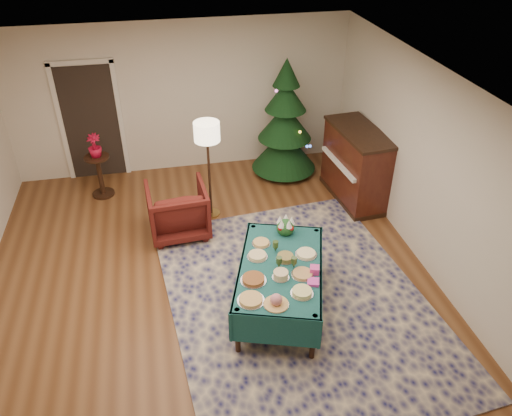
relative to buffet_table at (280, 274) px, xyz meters
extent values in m
plane|color=#593319|center=(-0.80, 0.53, -0.54)|extent=(7.00, 7.00, 0.00)
plane|color=white|center=(-0.80, 0.53, 2.16)|extent=(7.00, 7.00, 0.00)
plane|color=beige|center=(-0.80, 4.03, 0.81)|extent=(6.00, 0.00, 6.00)
plane|color=beige|center=(2.20, 0.53, 0.81)|extent=(0.00, 7.00, 7.00)
cube|color=black|center=(-2.40, 4.02, 0.48)|extent=(0.92, 0.02, 2.04)
cube|color=silver|center=(-2.90, 4.01, 0.51)|extent=(0.08, 0.04, 2.14)
cube|color=silver|center=(-1.90, 4.01, 0.51)|extent=(0.08, 0.04, 2.14)
cube|color=silver|center=(-2.40, 4.01, 1.56)|extent=(1.08, 0.04, 0.08)
cube|color=#121547|center=(0.26, 0.05, -0.53)|extent=(3.58, 4.48, 0.02)
cylinder|color=black|center=(-0.65, -0.61, -0.20)|extent=(0.06, 0.06, 0.68)
cylinder|color=black|center=(-0.16, 0.88, -0.20)|extent=(0.06, 0.06, 0.68)
cylinder|color=black|center=(0.16, -0.88, -0.20)|extent=(0.06, 0.06, 0.68)
cylinder|color=black|center=(0.65, 0.61, -0.20)|extent=(0.06, 0.06, 0.68)
cube|color=#144844|center=(0.00, 0.00, 0.12)|extent=(1.47, 1.93, 0.04)
cube|color=#144844|center=(0.26, 0.80, -0.08)|extent=(0.98, 0.34, 0.42)
cube|color=#144844|center=(-0.26, -0.80, -0.08)|extent=(0.98, 0.34, 0.42)
cube|color=#144844|center=(0.46, -0.15, -0.08)|extent=(0.57, 1.66, 0.42)
cube|color=#144844|center=(-0.46, 0.15, -0.08)|extent=(0.57, 1.66, 0.42)
cylinder|color=silver|center=(-0.47, -0.52, 0.14)|extent=(0.31, 0.31, 0.01)
cylinder|color=tan|center=(-0.47, -0.52, 0.16)|extent=(0.26, 0.26, 0.03)
cylinder|color=silver|center=(-0.21, -0.63, 0.14)|extent=(0.29, 0.29, 0.01)
sphere|color=#CC727A|center=(-0.21, -0.63, 0.21)|extent=(0.14, 0.14, 0.14)
cylinder|color=silver|center=(0.11, -0.52, 0.14)|extent=(0.26, 0.26, 0.01)
cylinder|color=#D8D172|center=(0.11, -0.52, 0.17)|extent=(0.22, 0.22, 0.05)
cylinder|color=silver|center=(-0.38, -0.19, 0.14)|extent=(0.31, 0.31, 0.01)
cylinder|color=brown|center=(-0.38, -0.19, 0.16)|extent=(0.26, 0.26, 0.04)
cylinder|color=silver|center=(-0.05, -0.21, 0.14)|extent=(0.21, 0.21, 0.01)
cylinder|color=tan|center=(-0.05, -0.21, 0.19)|extent=(0.17, 0.17, 0.08)
cylinder|color=silver|center=(0.21, -0.22, 0.14)|extent=(0.27, 0.27, 0.01)
cylinder|color=#B2844C|center=(0.21, -0.22, 0.16)|extent=(0.23, 0.23, 0.03)
cylinder|color=silver|center=(-0.24, 0.22, 0.14)|extent=(0.26, 0.26, 0.01)
cylinder|color=#D8BF7F|center=(-0.24, 0.22, 0.16)|extent=(0.22, 0.22, 0.04)
cylinder|color=silver|center=(0.08, 0.10, 0.14)|extent=(0.23, 0.23, 0.01)
cylinder|color=maroon|center=(0.08, 0.10, 0.17)|extent=(0.20, 0.20, 0.05)
cylinder|color=silver|center=(0.36, 0.14, 0.14)|extent=(0.27, 0.27, 0.01)
cylinder|color=#F2EACC|center=(0.36, 0.14, 0.16)|extent=(0.23, 0.23, 0.03)
cylinder|color=silver|center=(-0.14, 0.47, 0.14)|extent=(0.24, 0.24, 0.01)
cylinder|color=tan|center=(-0.14, 0.47, 0.16)|extent=(0.20, 0.20, 0.03)
cone|color=#2D471E|center=(0.00, 0.28, 0.17)|extent=(0.06, 0.06, 0.08)
cylinder|color=#2D471E|center=(0.00, 0.28, 0.25)|extent=(0.07, 0.07, 0.08)
cone|color=#2D471E|center=(0.14, -0.07, 0.17)|extent=(0.06, 0.06, 0.08)
cylinder|color=#2D471E|center=(0.14, -0.07, 0.25)|extent=(0.07, 0.07, 0.08)
cone|color=#2D471E|center=(-0.03, -0.03, 0.17)|extent=(0.06, 0.06, 0.08)
cylinder|color=#2D471E|center=(-0.03, -0.03, 0.25)|extent=(0.07, 0.07, 0.08)
cube|color=#D93CB0|center=(0.29, -0.38, 0.15)|extent=(0.17, 0.17, 0.04)
cube|color=#E13E9D|center=(0.36, -0.21, 0.18)|extent=(0.14, 0.14, 0.09)
sphere|color=#1E4C1E|center=(0.22, 0.64, 0.22)|extent=(0.23, 0.23, 0.23)
cone|color=white|center=(0.30, 0.64, 0.33)|extent=(0.09, 0.09, 0.11)
cone|color=white|center=(0.25, 0.72, 0.33)|extent=(0.09, 0.09, 0.11)
cone|color=white|center=(0.16, 0.69, 0.33)|extent=(0.09, 0.09, 0.11)
cone|color=white|center=(0.16, 0.59, 0.33)|extent=(0.09, 0.09, 0.11)
cone|color=white|center=(0.25, 0.56, 0.33)|extent=(0.09, 0.09, 0.11)
sphere|color=#B20C0F|center=(0.30, 0.69, 0.26)|extent=(0.06, 0.06, 0.06)
sphere|color=#B20C0F|center=(0.17, 0.72, 0.26)|extent=(0.06, 0.06, 0.06)
sphere|color=#B20C0F|center=(0.14, 0.58, 0.26)|extent=(0.06, 0.06, 0.06)
sphere|color=#B20C0F|center=(0.28, 0.56, 0.26)|extent=(0.06, 0.06, 0.06)
imported|color=#4D1410|center=(-1.12, 1.89, -0.10)|extent=(0.92, 0.87, 0.89)
cylinder|color=#A57F3F|center=(-0.57, 2.29, -0.53)|extent=(0.27, 0.27, 0.03)
cylinder|color=black|center=(-0.57, 2.29, 0.19)|extent=(0.04, 0.04, 1.47)
cylinder|color=#FFEABF|center=(-0.57, 2.29, 0.93)|extent=(0.39, 0.39, 0.29)
cylinder|color=black|center=(-2.33, 3.27, -0.52)|extent=(0.37, 0.37, 0.04)
cylinder|color=black|center=(-2.33, 3.27, -0.18)|extent=(0.08, 0.08, 0.69)
cylinder|color=black|center=(-2.33, 3.27, 0.19)|extent=(0.42, 0.42, 0.03)
imported|color=#AD0C2B|center=(-2.33, 3.27, 0.31)|extent=(0.22, 0.40, 0.22)
cylinder|color=black|center=(0.94, 3.43, -0.46)|extent=(0.13, 0.13, 0.17)
cone|color=black|center=(0.94, 3.43, -0.06)|extent=(1.36, 1.36, 0.75)
cone|color=black|center=(0.94, 3.43, 0.47)|extent=(1.11, 1.11, 0.64)
cone|color=black|center=(0.94, 3.43, 0.95)|extent=(0.84, 0.84, 0.53)
cone|color=black|center=(0.94, 3.43, 1.36)|extent=(0.54, 0.54, 0.48)
cube|color=black|center=(1.88, 2.31, -0.50)|extent=(0.74, 1.48, 0.08)
cube|color=#35110D|center=(1.88, 2.31, 0.08)|extent=(0.72, 1.45, 1.17)
cube|color=black|center=(1.88, 2.31, 0.69)|extent=(0.76, 1.50, 0.05)
cube|color=white|center=(1.58, 2.28, 0.16)|extent=(0.22, 1.21, 0.06)
camera|label=1|loc=(-1.25, -4.49, 4.03)|focal=35.00mm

